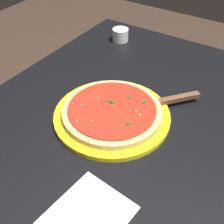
# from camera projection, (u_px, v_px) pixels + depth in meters

# --- Properties ---
(restaurant_table) EXTENTS (1.02, 0.83, 0.73)m
(restaurant_table) POSITION_uv_depth(u_px,v_px,m) (127.00, 149.00, 0.88)
(restaurant_table) COLOR black
(restaurant_table) RESTS_ON ground_plane
(serving_plate) EXTENTS (0.32, 0.32, 0.01)m
(serving_plate) POSITION_uv_depth(u_px,v_px,m) (112.00, 116.00, 0.78)
(serving_plate) COLOR yellow
(serving_plate) RESTS_ON restaurant_table
(pizza) EXTENTS (0.27, 0.27, 0.02)m
(pizza) POSITION_uv_depth(u_px,v_px,m) (112.00, 111.00, 0.77)
(pizza) COLOR #DBB26B
(pizza) RESTS_ON serving_plate
(pizza_server) EXTENTS (0.20, 0.18, 0.01)m
(pizza_server) POSITION_uv_depth(u_px,v_px,m) (165.00, 102.00, 0.81)
(pizza_server) COLOR silver
(pizza_server) RESTS_ON serving_plate
(cup_small_sauce) EXTENTS (0.06, 0.06, 0.05)m
(cup_small_sauce) POSITION_uv_depth(u_px,v_px,m) (120.00, 35.00, 1.11)
(cup_small_sauce) COLOR silver
(cup_small_sauce) RESTS_ON restaurant_table
(napkin_folded_right) EXTENTS (0.17, 0.16, 0.00)m
(napkin_folded_right) POSITION_uv_depth(u_px,v_px,m) (88.00, 215.00, 0.57)
(napkin_folded_right) COLOR white
(napkin_folded_right) RESTS_ON restaurant_table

